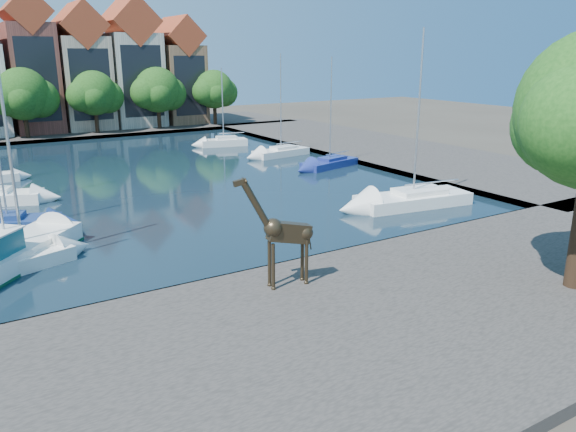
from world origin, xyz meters
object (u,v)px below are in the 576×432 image
at_px(giraffe_statue, 283,232).
at_px(sailboat_left_a, 8,261).
at_px(sailboat_right_a, 413,197).
at_px(motorsailer, 4,252).

distance_m(giraffe_statue, sailboat_left_a, 13.48).
height_order(sailboat_left_a, sailboat_right_a, sailboat_right_a).
relative_size(motorsailer, sailboat_left_a, 1.23).
distance_m(motorsailer, sailboat_left_a, 0.59).
xyz_separation_m(giraffe_statue, sailboat_right_a, (15.03, 7.84, -2.19)).
bearing_deg(motorsailer, sailboat_right_a, -4.05).
distance_m(giraffe_statue, motorsailer, 13.85).
height_order(motorsailer, sailboat_left_a, motorsailer).
bearing_deg(giraffe_statue, sailboat_left_a, 136.93).
distance_m(sailboat_left_a, sailboat_right_a, 24.77).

